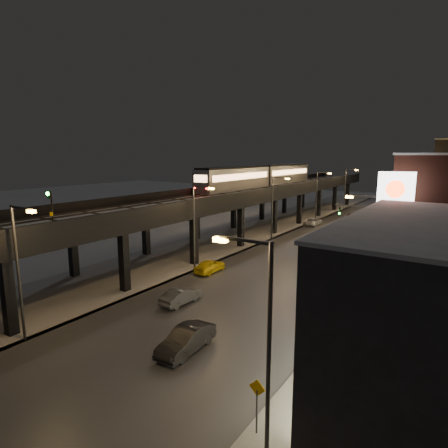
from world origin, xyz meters
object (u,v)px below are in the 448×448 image
Objects in this scene: car_onc_silver at (186,341)px; car_onc_white at (371,227)px; rail_signal at (51,203)px; car_near_white at (181,297)px; car_taxi at (210,266)px; sign_citgo at (394,210)px; car_mid_dark at (352,217)px; car_mid_silver at (313,222)px; car_onc_dark at (371,253)px; subway_train at (262,176)px.

car_onc_silver is 1.01× the size of car_onc_white.
rail_signal reaches higher than car_near_white.
sign_citgo is (17.55, -3.03, 7.68)m from car_taxi.
car_taxi is 40.59m from car_mid_dark.
car_onc_silver is at bearing 134.94° from car_near_white.
car_mid_dark is at bearing 107.79° from sign_citgo.
car_taxi is at bearing 91.70° from car_mid_silver.
rail_signal is 48.58m from car_onc_white.
car_onc_silver is at bearing -82.78° from car_onc_dark.
car_mid_silver is 0.84× the size of car_onc_dark.
car_mid_dark is (13.05, 11.34, -7.78)m from subway_train.
car_near_white is at bearing 109.67° from car_taxi.
rail_signal reaches higher than car_onc_dark.
car_onc_silver is at bearing -76.29° from car_onc_white.
sign_citgo is at bearing 118.43° from car_mid_silver.
car_mid_silver is at bearing 86.97° from rail_signal.
subway_train is at bearing -158.04° from car_onc_white.
car_onc_dark is (13.24, -16.79, 0.13)m from car_mid_silver.
subway_train reaches higher than car_onc_silver.
sign_citgo reaches higher than car_mid_silver.
car_mid_dark is at bearing -114.27° from car_mid_silver.
car_onc_white is (12.02, 46.38, -8.02)m from rail_signal.
car_near_white is at bearing 72.61° from car_mid_dark.
subway_train is at bearing 110.07° from car_onc_silver.
car_mid_silver is at bearing 48.59° from car_mid_dark.
sign_citgo is (20.60, 11.99, -0.30)m from rail_signal.
car_taxi is 1.02× the size of car_near_white.
rail_signal is 0.52× the size of car_onc_dark.
car_onc_silver is (17.48, -42.73, -7.66)m from subway_train.
sign_citgo is at bearing -57.95° from car_onc_dark.
sign_citgo is at bearing -49.94° from subway_train.
subway_train is 8.14× the size of car_onc_white.
car_taxi reaches higher than car_mid_silver.
rail_signal reaches higher than car_onc_silver.
car_onc_silver is (5.17, -5.61, 0.10)m from car_near_white.
car_near_white is 0.91× the size of car_mid_dark.
car_mid_silver is (-3.46, 39.41, 0.01)m from car_near_white.
car_mid_dark is (3.61, 40.43, -0.06)m from car_taxi.
car_mid_dark is at bearing 135.57° from car_onc_white.
car_near_white is 24.64m from car_onc_dark.
rail_signal is 13.69m from car_onc_silver.
car_onc_silver is at bearing 120.52° from car_taxi.
car_onc_silver is (8.04, -13.64, 0.06)m from car_taxi.
car_mid_silver is (8.86, 2.30, -7.76)m from subway_train.
car_onc_white reaches higher than car_mid_dark.
car_mid_dark is at bearing -88.58° from car_near_white.
subway_train is 9.34× the size of car_near_white.
car_mid_silver is 45.85m from car_onc_silver.
car_mid_dark is 10.53m from car_onc_white.
car_taxi is 31.39m from car_mid_silver.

